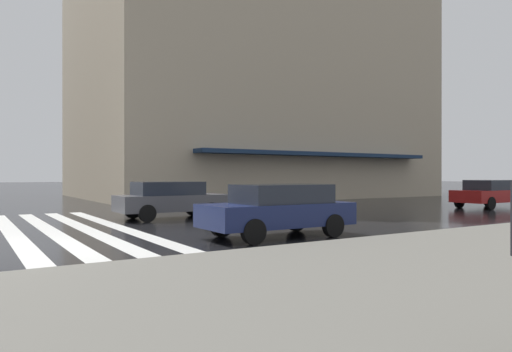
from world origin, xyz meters
TOP-DOWN VIEW (x-y plane):
  - ground_plane at (0.00, 0.00)m, footprint 220.00×220.00m
  - haussmann_block_corner at (21.26, -18.86)m, footprint 18.73×25.44m
  - car_navy at (-1.00, -6.34)m, footprint 1.85×4.10m
  - car_dark_grey at (5.50, -5.87)m, footprint 1.85×4.10m
  - car_red at (2.50, -21.81)m, footprint 1.85×4.10m

SIDE VIEW (x-z plane):
  - ground_plane at x=0.00m, z-range 0.00..0.00m
  - car_navy at x=-1.00m, z-range 0.05..1.46m
  - car_dark_grey at x=5.50m, z-range 0.05..1.46m
  - car_red at x=2.50m, z-range 0.05..1.46m
  - haussmann_block_corner at x=21.26m, z-range -0.23..21.40m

